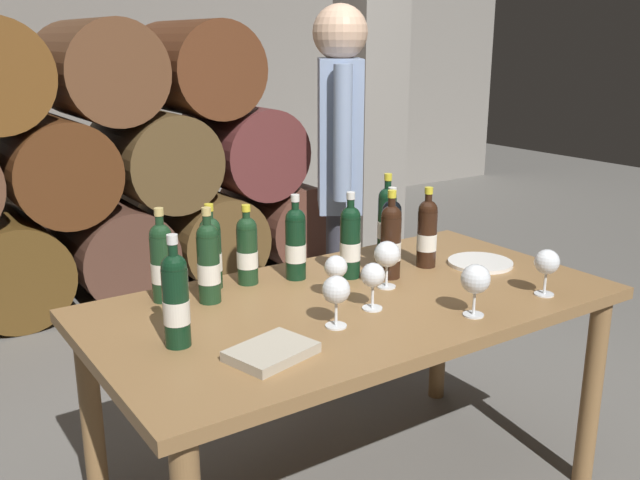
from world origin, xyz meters
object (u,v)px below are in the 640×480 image
object	(u,v)px
wine_glass_0	(336,291)
serving_plate	(480,263)
wine_bottle_1	(162,261)
wine_bottle_10	(350,241)
wine_bottle_2	(247,250)
wine_bottle_0	(209,262)
dining_table	(354,324)
wine_bottle_4	(391,241)
wine_bottle_8	(176,299)
sommelier_presenting	(339,165)
wine_bottle_5	(427,233)
wine_glass_3	(547,263)
wine_bottle_6	(391,232)
wine_glass_5	(336,269)
wine_glass_1	(387,255)
wine_bottle_7	(296,243)
wine_bottle_9	(211,252)
wine_glass_4	(476,280)
tasting_notebook	(271,352)
wine_glass_2	(373,277)
wine_bottle_3	(387,220)

from	to	relation	value
wine_glass_0	serving_plate	bearing A→B (deg)	12.77
wine_bottle_1	wine_bottle_10	bearing A→B (deg)	-13.01
wine_bottle_2	wine_bottle_0	bearing A→B (deg)	-154.39
dining_table	wine_bottle_0	size ratio (longest dim) A/B	5.47
wine_bottle_2	wine_bottle_4	world-z (taller)	wine_bottle_4
wine_bottle_4	wine_glass_0	distance (m)	0.49
wine_bottle_8	sommelier_presenting	xyz separation A→B (m)	(1.09, 0.77, 0.15)
dining_table	wine_bottle_4	world-z (taller)	wine_bottle_4
wine_bottle_5	wine_glass_3	distance (m)	0.46
wine_bottle_10	wine_bottle_6	bearing A→B (deg)	5.65
dining_table	wine_bottle_1	world-z (taller)	wine_bottle_1
wine_glass_5	sommelier_presenting	distance (m)	0.91
wine_glass_1	serving_plate	distance (m)	0.46
wine_bottle_5	wine_bottle_7	distance (m)	0.50
wine_bottle_6	wine_bottle_8	xyz separation A→B (m)	(-0.94, -0.22, 0.01)
wine_bottle_0	wine_glass_3	distance (m)	1.09
wine_bottle_2	wine_bottle_7	world-z (taller)	wine_bottle_7
wine_bottle_9	serving_plate	xyz separation A→B (m)	(0.94, -0.33, -0.12)
wine_bottle_8	wine_bottle_4	bearing A→B (deg)	8.01
wine_bottle_9	wine_glass_3	world-z (taller)	wine_bottle_9
wine_bottle_10	wine_glass_5	xyz separation A→B (m)	(-0.17, -0.16, -0.03)
wine_bottle_1	wine_bottle_4	world-z (taller)	wine_bottle_4
wine_bottle_7	wine_bottle_8	xyz separation A→B (m)	(-0.57, -0.30, 0.01)
wine_glass_4	wine_bottle_9	bearing A→B (deg)	129.24
dining_table	wine_glass_4	size ratio (longest dim) A/B	10.40
tasting_notebook	wine_glass_5	bearing A→B (deg)	18.70
tasting_notebook	wine_bottle_1	bearing A→B (deg)	83.47
wine_glass_5	wine_bottle_9	bearing A→B (deg)	130.76
wine_glass_2	wine_glass_3	bearing A→B (deg)	-21.68
wine_glass_3	wine_bottle_3	bearing A→B (deg)	102.52
wine_glass_0	wine_glass_5	bearing A→B (deg)	54.92
wine_bottle_4	sommelier_presenting	size ratio (longest dim) A/B	0.18
wine_bottle_2	sommelier_presenting	distance (m)	0.83
serving_plate	wine_bottle_5	bearing A→B (deg)	150.72
wine_bottle_9	wine_glass_5	xyz separation A→B (m)	(0.28, -0.33, -0.02)
wine_glass_2	serving_plate	world-z (taller)	wine_glass_2
wine_bottle_0	wine_bottle_5	size ratio (longest dim) A/B	1.04
wine_glass_0	sommelier_presenting	xyz separation A→B (m)	(0.66, 0.91, 0.17)
wine_glass_0	wine_bottle_7	bearing A→B (deg)	72.93
wine_bottle_2	serving_plate	bearing A→B (deg)	-20.31
wine_bottle_1	wine_bottle_9	bearing A→B (deg)	7.90
serving_plate	wine_glass_5	bearing A→B (deg)	179.64
wine_bottle_4	wine_bottle_8	xyz separation A→B (m)	(-0.85, -0.12, 0.00)
wine_bottle_9	wine_bottle_10	xyz separation A→B (m)	(0.45, -0.17, 0.01)
wine_glass_1	wine_glass_5	xyz separation A→B (m)	(-0.21, 0.00, -0.01)
dining_table	wine_bottle_4	bearing A→B (deg)	23.18
wine_glass_4	wine_glass_2	bearing A→B (deg)	135.89
wine_bottle_3	wine_glass_0	world-z (taller)	wine_bottle_3
wine_bottle_0	wine_glass_0	size ratio (longest dim) A/B	1.99
wine_glass_4	wine_bottle_2	bearing A→B (deg)	123.56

